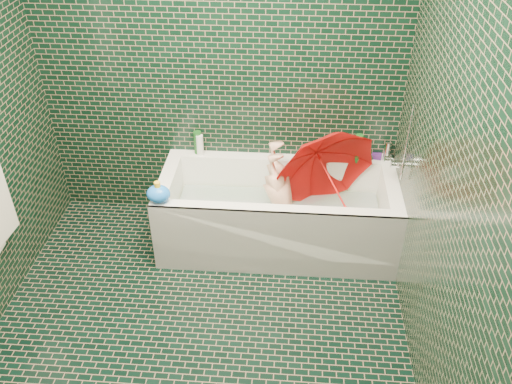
# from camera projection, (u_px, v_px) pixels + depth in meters

# --- Properties ---
(floor) EXTENTS (2.80, 2.80, 0.00)m
(floor) POSITION_uv_depth(u_px,v_px,m) (196.00, 344.00, 3.33)
(floor) COLOR black
(floor) RESTS_ON ground
(wall_back) EXTENTS (2.80, 0.00, 2.80)m
(wall_back) POSITION_uv_depth(u_px,v_px,m) (218.00, 64.00, 3.75)
(wall_back) COLOR black
(wall_back) RESTS_ON floor
(wall_right) EXTENTS (0.00, 2.80, 2.80)m
(wall_right) POSITION_uv_depth(u_px,v_px,m) (454.00, 187.00, 2.53)
(wall_right) COLOR black
(wall_right) RESTS_ON floor
(bathtub) EXTENTS (1.70, 0.75, 0.55)m
(bathtub) POSITION_uv_depth(u_px,v_px,m) (277.00, 220.00, 4.00)
(bathtub) COLOR white
(bathtub) RESTS_ON floor
(bath_mat) EXTENTS (1.35, 0.47, 0.01)m
(bath_mat) POSITION_uv_depth(u_px,v_px,m) (277.00, 225.00, 4.05)
(bath_mat) COLOR green
(bath_mat) RESTS_ON bathtub
(water) EXTENTS (1.48, 0.53, 0.00)m
(water) POSITION_uv_depth(u_px,v_px,m) (278.00, 209.00, 3.97)
(water) COLOR silver
(water) RESTS_ON bathtub
(faucet) EXTENTS (0.18, 0.19, 0.55)m
(faucet) POSITION_uv_depth(u_px,v_px,m) (400.00, 159.00, 3.64)
(faucet) COLOR silver
(faucet) RESTS_ON wall_right
(child) EXTENTS (1.00, 0.40, 0.37)m
(child) POSITION_uv_depth(u_px,v_px,m) (283.00, 205.00, 3.99)
(child) COLOR tan
(child) RESTS_ON bathtub
(umbrella) EXTENTS (1.03, 1.08, 0.99)m
(umbrella) POSITION_uv_depth(u_px,v_px,m) (332.00, 182.00, 3.77)
(umbrella) COLOR red
(umbrella) RESTS_ON bathtub
(soap_bottle_a) EXTENTS (0.11, 0.11, 0.24)m
(soap_bottle_a) POSITION_uv_depth(u_px,v_px,m) (387.00, 160.00, 4.05)
(soap_bottle_a) COLOR white
(soap_bottle_a) RESTS_ON bathtub
(soap_bottle_b) EXTENTS (0.10, 0.10, 0.19)m
(soap_bottle_b) POSITION_uv_depth(u_px,v_px,m) (375.00, 160.00, 4.06)
(soap_bottle_b) COLOR #481D6C
(soap_bottle_b) RESTS_ON bathtub
(soap_bottle_c) EXTENTS (0.15, 0.15, 0.17)m
(soap_bottle_c) POSITION_uv_depth(u_px,v_px,m) (367.00, 161.00, 4.04)
(soap_bottle_c) COLOR #164D18
(soap_bottle_c) RESTS_ON bathtub
(bottle_right_tall) EXTENTS (0.06, 0.06, 0.23)m
(bottle_right_tall) POSITION_uv_depth(u_px,v_px,m) (358.00, 149.00, 3.96)
(bottle_right_tall) COLOR #164D18
(bottle_right_tall) RESTS_ON bathtub
(bottle_right_pump) EXTENTS (0.06, 0.06, 0.16)m
(bottle_right_pump) POSITION_uv_depth(u_px,v_px,m) (387.00, 152.00, 4.00)
(bottle_right_pump) COLOR silver
(bottle_right_pump) RESTS_ON bathtub
(bottle_left_tall) EXTENTS (0.07, 0.07, 0.18)m
(bottle_left_tall) POSITION_uv_depth(u_px,v_px,m) (198.00, 142.00, 4.09)
(bottle_left_tall) COLOR #164D18
(bottle_left_tall) RESTS_ON bathtub
(bottle_left_short) EXTENTS (0.06, 0.06, 0.16)m
(bottle_left_short) POSITION_uv_depth(u_px,v_px,m) (200.00, 145.00, 4.08)
(bottle_left_short) COLOR white
(bottle_left_short) RESTS_ON bathtub
(rubber_duck) EXTENTS (0.11, 0.10, 0.09)m
(rubber_duck) POSITION_uv_depth(u_px,v_px,m) (356.00, 156.00, 4.02)
(rubber_duck) COLOR yellow
(rubber_duck) RESTS_ON bathtub
(bath_toy) EXTENTS (0.19, 0.18, 0.16)m
(bath_toy) POSITION_uv_depth(u_px,v_px,m) (158.00, 194.00, 3.58)
(bath_toy) COLOR blue
(bath_toy) RESTS_ON bathtub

